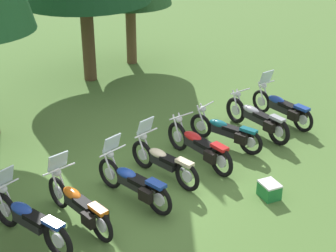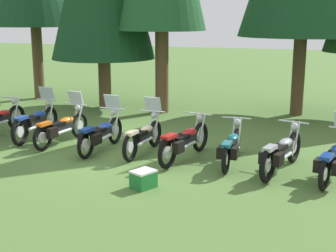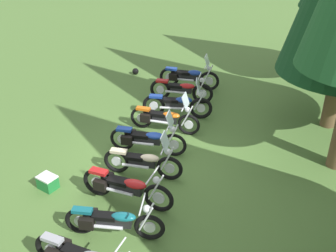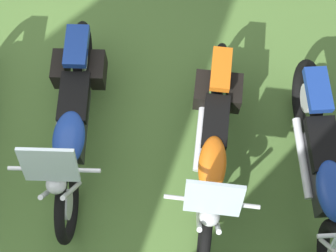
# 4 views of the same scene
# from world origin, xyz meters

# --- Properties ---
(ground_plane) EXTENTS (80.00, 80.00, 0.00)m
(ground_plane) POSITION_xyz_m (0.00, 0.00, 0.00)
(ground_plane) COLOR #4C7033
(motorcycle_0) EXTENTS (0.77, 2.34, 1.39)m
(motorcycle_0) POSITION_xyz_m (-5.20, 0.43, 0.49)
(motorcycle_0) COLOR black
(motorcycle_0) RESTS_ON ground_plane
(motorcycle_1) EXTENTS (0.75, 2.33, 1.03)m
(motorcycle_1) POSITION_xyz_m (-4.03, 0.33, 0.46)
(motorcycle_1) COLOR black
(motorcycle_1) RESTS_ON ground_plane
(motorcycle_2) EXTENTS (0.63, 2.35, 1.39)m
(motorcycle_2) POSITION_xyz_m (-2.78, 0.39, 0.49)
(motorcycle_2) COLOR black
(motorcycle_2) RESTS_ON ground_plane
(motorcycle_3) EXTENTS (0.77, 2.28, 1.37)m
(motorcycle_3) POSITION_xyz_m (-1.79, 0.08, 0.47)
(motorcycle_3) COLOR black
(motorcycle_3) RESTS_ON ground_plane
(motorcycle_4) EXTENTS (0.75, 2.27, 1.37)m
(motorcycle_4) POSITION_xyz_m (-0.47, -0.17, 0.48)
(motorcycle_4) COLOR black
(motorcycle_4) RESTS_ON ground_plane
(motorcycle_5) EXTENTS (0.71, 2.17, 1.36)m
(motorcycle_5) POSITION_xyz_m (0.66, -0.01, 0.46)
(motorcycle_5) COLOR black
(motorcycle_5) RESTS_ON ground_plane
(motorcycle_6) EXTENTS (0.91, 2.38, 1.03)m
(motorcycle_6) POSITION_xyz_m (1.78, -0.21, 0.47)
(motorcycle_6) COLOR black
(motorcycle_6) RESTS_ON ground_plane
(motorcycle_7) EXTENTS (0.71, 2.23, 0.99)m
(motorcycle_7) POSITION_xyz_m (2.94, -0.19, 0.43)
(motorcycle_7) COLOR black
(motorcycle_7) RESTS_ON ground_plane
(picnic_cooler) EXTENTS (0.53, 0.58, 0.37)m
(picnic_cooler) POSITION_xyz_m (1.59, -2.32, 0.18)
(picnic_cooler) COLOR #1E7233
(picnic_cooler) RESTS_ON ground_plane
(dropped_helmet) EXTENTS (0.27, 0.27, 0.27)m
(dropped_helmet) POSITION_xyz_m (-6.22, -1.93, 0.13)
(dropped_helmet) COLOR black
(dropped_helmet) RESTS_ON ground_plane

